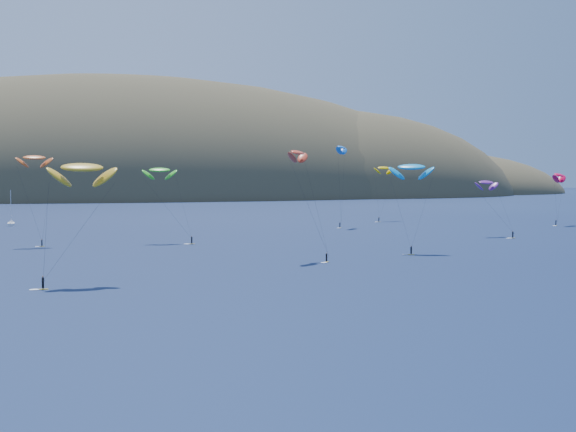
# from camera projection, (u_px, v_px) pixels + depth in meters

# --- Properties ---
(ground) EXTENTS (2800.00, 2800.00, 0.00)m
(ground) POSITION_uv_depth(u_px,v_px,m) (548.00, 344.00, 81.02)
(ground) COLOR black
(ground) RESTS_ON ground
(island) EXTENTS (730.00, 300.00, 210.00)m
(island) POSITION_uv_depth(u_px,v_px,m) (152.00, 210.00, 628.54)
(island) COLOR #3D3526
(island) RESTS_ON ground
(sailboat) EXTENTS (9.40, 8.19, 11.92)m
(sailboat) POSITION_uv_depth(u_px,v_px,m) (11.00, 223.00, 267.27)
(sailboat) COLOR white
(sailboat) RESTS_ON ground
(kitesurfer_1) EXTENTS (8.45, 6.70, 23.39)m
(kitesurfer_1) POSITION_uv_depth(u_px,v_px,m) (34.00, 158.00, 192.11)
(kitesurfer_1) COLOR gold
(kitesurfer_1) RESTS_ON ground
(kitesurfer_2) EXTENTS (12.22, 9.12, 21.05)m
(kitesurfer_2) POSITION_uv_depth(u_px,v_px,m) (82.00, 168.00, 125.88)
(kitesurfer_2) COLOR gold
(kitesurfer_2) RESTS_ON ground
(kitesurfer_3) EXTENTS (11.58, 11.07, 20.48)m
(kitesurfer_3) POSITION_uv_depth(u_px,v_px,m) (160.00, 170.00, 201.09)
(kitesurfer_3) COLOR gold
(kitesurfer_3) RESTS_ON ground
(kitesurfer_4) EXTENTS (7.47, 9.24, 27.96)m
(kitesurfer_4) POSITION_uv_depth(u_px,v_px,m) (341.00, 147.00, 258.84)
(kitesurfer_4) COLOR gold
(kitesurfer_4) RESTS_ON ground
(kitesurfer_5) EXTENTS (10.24, 10.97, 21.34)m
(kitesurfer_5) POSITION_uv_depth(u_px,v_px,m) (411.00, 167.00, 176.43)
(kitesurfer_5) COLOR gold
(kitesurfer_5) RESTS_ON ground
(kitesurfer_6) EXTENTS (7.79, 12.23, 16.93)m
(kitesurfer_6) POSITION_uv_depth(u_px,v_px,m) (486.00, 183.00, 221.97)
(kitesurfer_6) COLOR gold
(kitesurfer_6) RESTS_ON ground
(kitesurfer_8) EXTENTS (9.41, 8.26, 19.28)m
(kitesurfer_8) POSITION_uv_depth(u_px,v_px,m) (559.00, 175.00, 269.59)
(kitesurfer_8) COLOR gold
(kitesurfer_8) RESTS_ON ground
(kitesurfer_9) EXTENTS (7.83, 11.00, 23.38)m
(kitesurfer_9) POSITION_uv_depth(u_px,v_px,m) (298.00, 153.00, 160.17)
(kitesurfer_9) COLOR gold
(kitesurfer_9) RESTS_ON ground
(kitesurfer_11) EXTENTS (10.66, 11.29, 21.64)m
(kitesurfer_11) POSITION_uv_depth(u_px,v_px,m) (384.00, 168.00, 296.11)
(kitesurfer_11) COLOR gold
(kitesurfer_11) RESTS_ON ground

